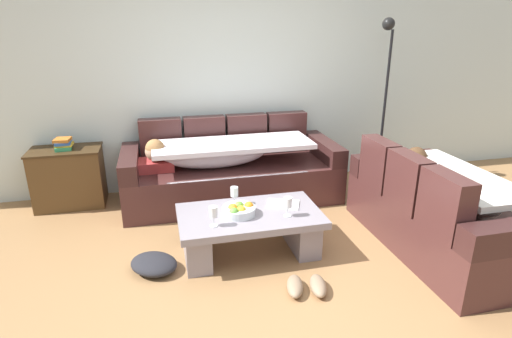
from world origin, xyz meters
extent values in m
plane|color=#956C44|center=(0.00, 0.00, 0.00)|extent=(14.00, 14.00, 0.00)
cube|color=silver|center=(0.00, 2.15, 1.35)|extent=(9.00, 0.10, 2.70)
cube|color=#452523|center=(-0.06, 1.60, 0.21)|extent=(2.35, 0.92, 0.42)
cube|color=#452523|center=(-0.81, 1.98, 0.65)|extent=(0.47, 0.16, 0.46)
cube|color=#452523|center=(-0.31, 1.98, 0.65)|extent=(0.47, 0.16, 0.46)
cube|color=#452523|center=(0.19, 1.98, 0.65)|extent=(0.47, 0.16, 0.46)
cube|color=#452523|center=(0.68, 1.98, 0.65)|extent=(0.47, 0.16, 0.46)
cube|color=#371D1C|center=(-1.14, 1.60, 0.52)|extent=(0.18, 0.92, 0.20)
cube|color=#371D1C|center=(1.02, 1.60, 0.52)|extent=(0.18, 0.92, 0.20)
cube|color=#B23838|center=(-0.87, 1.59, 0.47)|extent=(0.36, 0.28, 0.11)
sphere|color=tan|center=(-0.87, 1.55, 0.64)|extent=(0.21, 0.21, 0.21)
sphere|color=#9E7042|center=(-0.87, 1.55, 0.67)|extent=(0.20, 0.20, 0.20)
ellipsoid|color=silver|center=(-0.25, 1.55, 0.56)|extent=(1.10, 0.44, 0.28)
cube|color=silver|center=(-0.06, 1.53, 0.66)|extent=(1.70, 0.60, 0.05)
cube|color=silver|center=(-0.06, 1.16, 0.23)|extent=(1.44, 0.04, 0.38)
cube|color=#452523|center=(1.53, 0.14, 0.21)|extent=(0.92, 1.76, 0.42)
cube|color=#452523|center=(1.15, -0.33, 0.65)|extent=(0.16, 0.44, 0.46)
cube|color=#452523|center=(1.15, 0.14, 0.65)|extent=(0.16, 0.44, 0.46)
cube|color=#452523|center=(1.15, 0.60, 0.65)|extent=(0.16, 0.44, 0.46)
cube|color=#371D1C|center=(1.53, 0.93, 0.52)|extent=(0.92, 0.18, 0.20)
cube|color=#4C4C56|center=(1.54, 0.66, 0.47)|extent=(0.28, 0.36, 0.11)
sphere|color=#936B4C|center=(1.58, 0.66, 0.64)|extent=(0.21, 0.21, 0.21)
sphere|color=#4C331E|center=(1.58, 0.66, 0.67)|extent=(0.20, 0.20, 0.20)
ellipsoid|color=silver|center=(1.58, 0.04, 0.56)|extent=(0.44, 0.84, 0.28)
cube|color=silver|center=(1.60, 0.14, 0.66)|extent=(0.60, 1.29, 0.05)
cube|color=silver|center=(1.97, 0.14, 0.23)|extent=(0.04, 1.10, 0.38)
cube|color=gray|center=(-0.13, 0.42, 0.35)|extent=(1.20, 0.68, 0.06)
cube|color=gray|center=(-0.59, 0.42, 0.16)|extent=(0.20, 0.54, 0.32)
cube|color=gray|center=(0.33, 0.42, 0.16)|extent=(0.20, 0.54, 0.32)
cylinder|color=silver|center=(-0.23, 0.40, 0.42)|extent=(0.28, 0.28, 0.07)
sphere|color=orange|center=(-0.14, 0.42, 0.44)|extent=(0.08, 0.08, 0.08)
sphere|color=orange|center=(-0.28, 0.41, 0.44)|extent=(0.08, 0.08, 0.08)
sphere|color=#60A43C|center=(-0.28, 0.33, 0.44)|extent=(0.08, 0.08, 0.08)
sphere|color=gold|center=(-0.22, 0.35, 0.44)|extent=(0.08, 0.08, 0.08)
sphere|color=#63A637|center=(-0.22, 0.44, 0.44)|extent=(0.08, 0.08, 0.08)
cylinder|color=silver|center=(-0.46, 0.25, 0.38)|extent=(0.06, 0.06, 0.01)
cylinder|color=silver|center=(-0.46, 0.25, 0.42)|extent=(0.01, 0.01, 0.07)
cylinder|color=silver|center=(-0.46, 0.25, 0.50)|extent=(0.07, 0.07, 0.08)
cylinder|color=silver|center=(0.16, 0.28, 0.38)|extent=(0.06, 0.06, 0.01)
cylinder|color=silver|center=(0.16, 0.28, 0.42)|extent=(0.01, 0.01, 0.07)
cylinder|color=silver|center=(0.16, 0.28, 0.50)|extent=(0.07, 0.07, 0.08)
cylinder|color=silver|center=(-0.22, 0.61, 0.38)|extent=(0.06, 0.06, 0.01)
cylinder|color=silver|center=(-0.22, 0.61, 0.42)|extent=(0.01, 0.01, 0.07)
cylinder|color=silver|center=(-0.22, 0.61, 0.50)|extent=(0.07, 0.07, 0.08)
cube|color=white|center=(0.19, 0.51, 0.39)|extent=(0.34, 0.30, 0.01)
cube|color=#50361B|center=(-1.80, 1.85, 0.31)|extent=(0.70, 0.42, 0.62)
cube|color=#382613|center=(-1.80, 1.85, 0.63)|extent=(0.72, 0.44, 0.02)
cube|color=#338C59|center=(-1.81, 1.85, 0.66)|extent=(0.18, 0.22, 0.04)
cube|color=gold|center=(-1.80, 1.85, 0.69)|extent=(0.17, 0.17, 0.02)
cube|color=#2D569E|center=(-1.81, 1.86, 0.71)|extent=(0.17, 0.23, 0.03)
cube|color=#B76623|center=(-1.80, 1.84, 0.74)|extent=(0.17, 0.18, 0.03)
cylinder|color=black|center=(1.87, 1.79, 0.01)|extent=(0.28, 0.28, 0.02)
cylinder|color=black|center=(1.87, 1.79, 0.92)|extent=(0.03, 0.03, 1.80)
sphere|color=black|center=(1.75, 1.69, 1.88)|extent=(0.14, 0.14, 0.14)
ellipsoid|color=#8C7259|center=(0.07, -0.21, 0.04)|extent=(0.19, 0.29, 0.09)
ellipsoid|color=#8C7259|center=(0.24, -0.24, 0.04)|extent=(0.17, 0.29, 0.09)
ellipsoid|color=#232328|center=(-0.95, 0.33, 0.06)|extent=(0.51, 0.51, 0.12)
camera|label=1|loc=(-0.83, -2.64, 1.89)|focal=28.80mm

